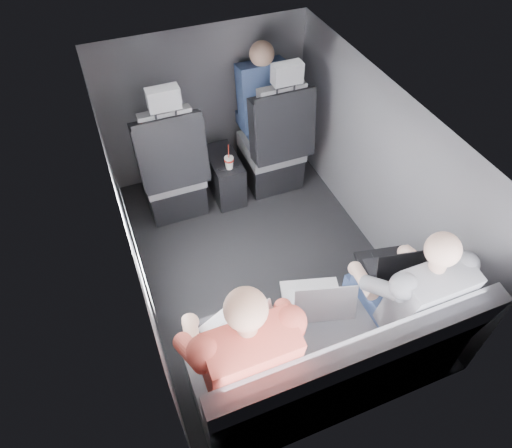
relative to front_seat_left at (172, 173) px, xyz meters
name	(u,v)px	position (x,y,z in m)	size (l,w,h in m)	color
floor	(262,263)	(0.45, -0.84, -0.40)	(2.60, 2.60, 0.00)	black
ceiling	(265,116)	(0.45, -0.84, 0.95)	(2.60, 2.60, 0.00)	#B2B2AD
panel_left	(130,238)	(-0.45, -0.84, 0.27)	(0.02, 2.60, 1.35)	#56565B
panel_right	(378,170)	(1.35, -0.84, 0.27)	(0.02, 2.60, 1.35)	#56565B
panel_front	(206,104)	(0.45, 0.46, 0.27)	(1.80, 0.02, 1.35)	#56565B
panel_back	(363,370)	(0.45, -2.14, 0.27)	(1.80, 0.02, 1.35)	#56565B
side_window	(136,248)	(-0.43, -1.14, 0.50)	(0.02, 0.75, 0.42)	white
seatbelt	(284,119)	(0.90, -0.17, 0.40)	(0.05, 0.01, 0.65)	black
front_seat_left	(172,173)	(0.00, 0.00, 0.00)	(0.52, 0.58, 1.26)	black
front_seat_right	(274,148)	(0.90, 0.00, 0.00)	(0.52, 0.58, 1.26)	black
center_console	(224,176)	(0.45, 0.04, -0.20)	(0.24, 0.48, 0.41)	black
rear_bench	(331,363)	(0.45, -1.90, -0.09)	(1.60, 0.57, 0.92)	#5E5E63
soda_cup	(229,162)	(0.45, -0.10, 0.06)	(0.08, 0.08, 0.23)	white
laptop_white	(242,329)	(-0.02, -1.68, 0.24)	(0.44, 0.47, 0.27)	white
laptop_silver	(316,299)	(0.44, -1.66, 0.23)	(0.40, 0.39, 0.24)	silver
laptop_black	(393,266)	(0.98, -1.61, 0.23)	(0.38, 0.37, 0.24)	black
passenger_rear_left	(240,351)	(-0.07, -1.81, 0.25)	(0.55, 0.66, 1.29)	#2F2E33
passenger_rear_right	(405,293)	(0.94, -1.81, 0.23)	(0.50, 0.62, 1.22)	navy
passenger_front_right	(262,98)	(0.88, 0.26, 0.35)	(0.40, 0.40, 0.81)	navy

